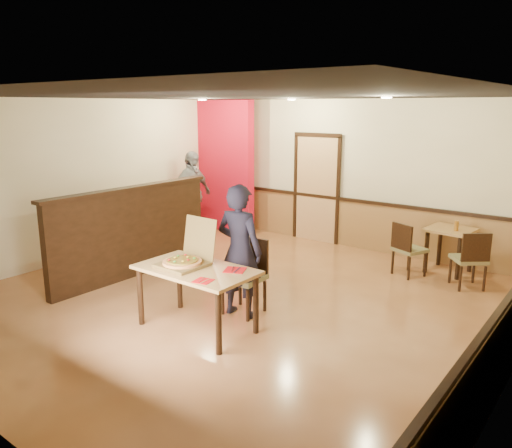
{
  "coord_description": "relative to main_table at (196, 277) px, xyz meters",
  "views": [
    {
      "loc": [
        4.22,
        -5.09,
        2.67
      ],
      "look_at": [
        0.32,
        0.0,
        1.15
      ],
      "focal_mm": 35.0,
      "sensor_mm": 36.0,
      "label": 1
    }
  ],
  "objects": [
    {
      "name": "floor",
      "position": [
        -0.2,
        1.01,
        -0.67
      ],
      "size": [
        7.0,
        7.0,
        0.0
      ],
      "primitive_type": "plane",
      "color": "#BE7D4A",
      "rests_on": "ground"
    },
    {
      "name": "ceiling",
      "position": [
        -0.2,
        1.01,
        2.13
      ],
      "size": [
        7.0,
        7.0,
        0.0
      ],
      "primitive_type": "plane",
      "rotation": [
        3.14,
        0.0,
        0.0
      ],
      "color": "black",
      "rests_on": "wall_back"
    },
    {
      "name": "wall_back",
      "position": [
        -0.2,
        4.51,
        0.73
      ],
      "size": [
        7.0,
        0.0,
        7.0
      ],
      "primitive_type": "plane",
      "rotation": [
        1.57,
        0.0,
        0.0
      ],
      "color": "#FEF5C7",
      "rests_on": "floor"
    },
    {
      "name": "wall_left",
      "position": [
        -3.7,
        1.01,
        0.73
      ],
      "size": [
        0.0,
        7.0,
        7.0
      ],
      "primitive_type": "plane",
      "rotation": [
        1.57,
        0.0,
        1.57
      ],
      "color": "#FEF5C7",
      "rests_on": "floor"
    },
    {
      "name": "wainscot_back",
      "position": [
        -0.2,
        4.48,
        -0.22
      ],
      "size": [
        7.0,
        0.04,
        0.9
      ],
      "primitive_type": "cube",
      "color": "olive",
      "rests_on": "floor"
    },
    {
      "name": "chair_rail_back",
      "position": [
        -0.2,
        4.46,
        0.25
      ],
      "size": [
        7.0,
        0.06,
        0.06
      ],
      "primitive_type": "cube",
      "color": "black",
      "rests_on": "wall_back"
    },
    {
      "name": "wainscot_right",
      "position": [
        3.27,
        1.01,
        -0.22
      ],
      "size": [
        0.04,
        7.0,
        0.9
      ],
      "primitive_type": "cube",
      "color": "olive",
      "rests_on": "floor"
    },
    {
      "name": "back_door",
      "position": [
        -1.0,
        4.47,
        0.38
      ],
      "size": [
        0.9,
        0.06,
        2.1
      ],
      "primitive_type": "cube",
      "color": "tan",
      "rests_on": "wall_back"
    },
    {
      "name": "booth_partition",
      "position": [
        -2.2,
        0.81,
        0.07
      ],
      "size": [
        0.2,
        3.1,
        1.44
      ],
      "color": "black",
      "rests_on": "floor"
    },
    {
      "name": "red_accent_panel",
      "position": [
        -3.1,
        4.01,
        0.73
      ],
      "size": [
        1.6,
        0.2,
        2.78
      ],
      "primitive_type": "cube",
      "color": "red",
      "rests_on": "floor"
    },
    {
      "name": "spot_a",
      "position": [
        -2.5,
        2.81,
        2.11
      ],
      "size": [
        0.14,
        0.14,
        0.02
      ],
      "primitive_type": "cylinder",
      "color": "beige",
      "rests_on": "ceiling"
    },
    {
      "name": "spot_b",
      "position": [
        -1.0,
        3.51,
        2.11
      ],
      "size": [
        0.14,
        0.14,
        0.02
      ],
      "primitive_type": "cylinder",
      "color": "beige",
      "rests_on": "ceiling"
    },
    {
      "name": "spot_c",
      "position": [
        1.2,
        2.51,
        2.11
      ],
      "size": [
        0.14,
        0.14,
        0.02
      ],
      "primitive_type": "cylinder",
      "color": "beige",
      "rests_on": "ceiling"
    },
    {
      "name": "main_table",
      "position": [
        0.0,
        0.0,
        0.0
      ],
      "size": [
        1.46,
        0.84,
        0.78
      ],
      "rotation": [
        0.0,
        0.0,
        0.0
      ],
      "color": "tan",
      "rests_on": "floor"
    },
    {
      "name": "diner_chair",
      "position": [
        0.14,
        0.8,
        -0.13
      ],
      "size": [
        0.52,
        0.52,
        0.98
      ],
      "rotation": [
        0.0,
        0.0,
        0.07
      ],
      "color": "olive",
      "rests_on": "floor"
    },
    {
      "name": "side_chair_left",
      "position": [
        1.29,
        3.46,
        -0.19
      ],
      "size": [
        0.57,
        0.57,
        0.87
      ],
      "rotation": [
        0.0,
        0.0,
        2.73
      ],
      "color": "olive",
      "rests_on": "floor"
    },
    {
      "name": "side_chair_right",
      "position": [
        2.26,
        3.46,
        -0.18
      ],
      "size": [
        0.62,
        0.62,
        0.89
      ],
      "rotation": [
        0.0,
        0.0,
        3.82
      ],
      "color": "olive",
      "rests_on": "floor"
    },
    {
      "name": "side_table",
      "position": [
        1.77,
        4.06,
        -0.11
      ],
      "size": [
        0.75,
        0.75,
        0.74
      ],
      "rotation": [
        0.0,
        0.0,
        -0.09
      ],
      "color": "tan",
      "rests_on": "floor"
    },
    {
      "name": "diner",
      "position": [
        0.15,
        0.64,
        0.2
      ],
      "size": [
        0.68,
        0.49,
        1.73
      ],
      "primitive_type": "imported",
      "rotation": [
        0.0,
        0.0,
        3.26
      ],
      "color": "black",
      "rests_on": "floor"
    },
    {
      "name": "passerby",
      "position": [
        -3.2,
        3.17,
        0.22
      ],
      "size": [
        0.45,
        1.05,
        1.78
      ],
      "primitive_type": "imported",
      "rotation": [
        0.0,
        0.0,
        1.58
      ],
      "color": "gray",
      "rests_on": "floor"
    },
    {
      "name": "pizza_box",
      "position": [
        -0.18,
        0.01,
        0.18
      ],
      "size": [
        0.53,
        0.62,
        0.55
      ],
      "rotation": [
        0.0,
        0.0,
        -0.02
      ],
      "color": "brown",
      "rests_on": "main_table"
    },
    {
      "name": "pizza",
      "position": [
        -0.18,
        -0.05,
        0.16
      ],
      "size": [
        0.59,
        0.59,
        0.03
      ],
      "primitive_type": "cylinder",
      "rotation": [
        0.0,
        0.0,
        0.28
      ],
      "color": "#D9944E",
      "rests_on": "pizza_box"
    },
    {
      "name": "napkin_near",
      "position": [
        0.38,
        -0.28,
        0.11
      ],
      "size": [
        0.23,
        0.23,
        0.01
      ],
      "rotation": [
        0.0,
        0.0,
        0.2
      ],
      "color": "red",
      "rests_on": "main_table"
    },
    {
      "name": "napkin_far",
      "position": [
        0.42,
        0.22,
        0.11
      ],
      "size": [
        0.32,
        0.32,
        0.01
      ],
      "rotation": [
        0.0,
        0.0,
        0.43
      ],
      "color": "red",
      "rests_on": "main_table"
    },
    {
      "name": "condiment",
      "position": [
        1.88,
        3.96,
        0.15
      ],
      "size": [
        0.06,
        0.06,
        0.16
      ],
      "primitive_type": "cylinder",
      "color": "#9C611C",
      "rests_on": "side_table"
    }
  ]
}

